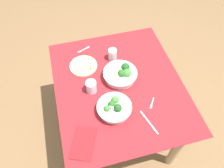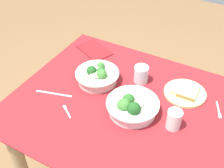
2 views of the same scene
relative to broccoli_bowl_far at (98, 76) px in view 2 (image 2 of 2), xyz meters
name	(u,v)px [view 2 (image 2 of 2)]	position (x,y,z in m)	size (l,w,h in m)	color
dining_table	(123,121)	(0.20, -0.09, -0.16)	(1.10, 0.94, 0.71)	maroon
broccoli_bowl_far	(98,76)	(0.00, 0.00, 0.00)	(0.24, 0.24, 0.10)	silver
broccoli_bowl_near	(132,107)	(0.26, -0.12, 0.00)	(0.25, 0.25, 0.11)	white
bread_side_plate	(185,92)	(0.45, 0.13, -0.03)	(0.22, 0.22, 0.03)	#B7D684
water_glass_center	(174,119)	(0.47, -0.11, 0.01)	(0.07, 0.07, 0.10)	silver
water_glass_side	(142,74)	(0.21, 0.11, 0.01)	(0.08, 0.08, 0.09)	silver
fork_by_far_bowl	(67,111)	(-0.01, -0.27, -0.04)	(0.08, 0.06, 0.00)	#B7B7BC
fork_by_near_bowl	(219,111)	(0.63, 0.09, -0.04)	(0.05, 0.11, 0.00)	#B7B7BC
table_knife_left	(54,94)	(-0.15, -0.20, -0.04)	(0.20, 0.01, 0.00)	#B7B7BC
napkin_folded_upper	(94,50)	(-0.17, 0.25, -0.04)	(0.22, 0.13, 0.01)	maroon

